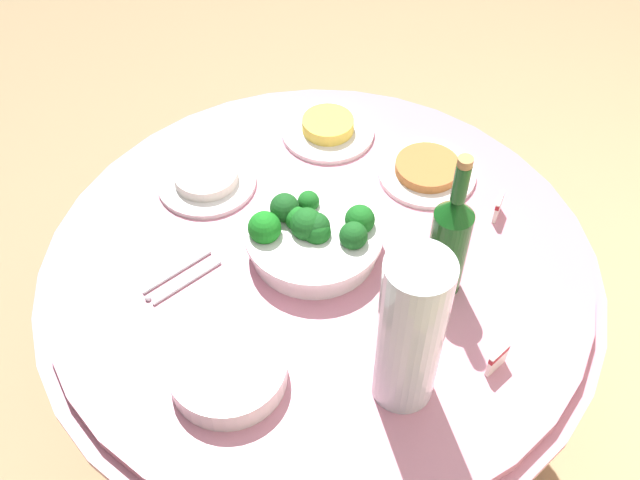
{
  "coord_description": "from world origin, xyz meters",
  "views": [
    {
      "loc": [
        0.82,
        0.5,
        1.89
      ],
      "look_at": [
        0.0,
        0.0,
        0.79
      ],
      "focal_mm": 41.29,
      "sensor_mm": 36.0,
      "label": 1
    }
  ],
  "objects_px": {
    "wine_bottle": "(449,241)",
    "decorative_fruit_vase": "(409,340)",
    "broccoli_bowl": "(313,234)",
    "food_plate_rice": "(207,179)",
    "food_plate_fried_egg": "(328,128)",
    "plate_stack": "(228,371)",
    "label_placard_mid": "(498,359)",
    "serving_tongs": "(179,279)",
    "food_plate_peanuts": "(427,171)",
    "label_placard_front": "(499,205)"
  },
  "relations": [
    {
      "from": "wine_bottle",
      "to": "decorative_fruit_vase",
      "type": "height_order",
      "value": "decorative_fruit_vase"
    },
    {
      "from": "broccoli_bowl",
      "to": "food_plate_rice",
      "type": "distance_m",
      "value": 0.31
    },
    {
      "from": "broccoli_bowl",
      "to": "wine_bottle",
      "type": "xyz_separation_m",
      "value": [
        -0.06,
        0.26,
        0.08
      ]
    },
    {
      "from": "food_plate_rice",
      "to": "food_plate_fried_egg",
      "type": "height_order",
      "value": "food_plate_fried_egg"
    },
    {
      "from": "plate_stack",
      "to": "label_placard_mid",
      "type": "distance_m",
      "value": 0.48
    },
    {
      "from": "serving_tongs",
      "to": "food_plate_peanuts",
      "type": "xyz_separation_m",
      "value": [
        -0.53,
        0.29,
        0.01
      ]
    },
    {
      "from": "broccoli_bowl",
      "to": "serving_tongs",
      "type": "distance_m",
      "value": 0.28
    },
    {
      "from": "wine_bottle",
      "to": "label_placard_front",
      "type": "bearing_deg",
      "value": 174.68
    },
    {
      "from": "broccoli_bowl",
      "to": "decorative_fruit_vase",
      "type": "bearing_deg",
      "value": 58.0
    },
    {
      "from": "wine_bottle",
      "to": "decorative_fruit_vase",
      "type": "xyz_separation_m",
      "value": [
        0.24,
        0.04,
        0.02
      ]
    },
    {
      "from": "decorative_fruit_vase",
      "to": "food_plate_rice",
      "type": "bearing_deg",
      "value": -110.71
    },
    {
      "from": "plate_stack",
      "to": "food_plate_peanuts",
      "type": "bearing_deg",
      "value": 173.85
    },
    {
      "from": "decorative_fruit_vase",
      "to": "serving_tongs",
      "type": "height_order",
      "value": "decorative_fruit_vase"
    },
    {
      "from": "broccoli_bowl",
      "to": "food_plate_rice",
      "type": "relative_size",
      "value": 1.27
    },
    {
      "from": "label_placard_mid",
      "to": "food_plate_rice",
      "type": "bearing_deg",
      "value": -98.31
    },
    {
      "from": "label_placard_front",
      "to": "food_plate_rice",
      "type": "bearing_deg",
      "value": -67.21
    },
    {
      "from": "plate_stack",
      "to": "label_placard_mid",
      "type": "xyz_separation_m",
      "value": [
        -0.27,
        0.4,
        0.01
      ]
    },
    {
      "from": "plate_stack",
      "to": "decorative_fruit_vase",
      "type": "height_order",
      "value": "decorative_fruit_vase"
    },
    {
      "from": "broccoli_bowl",
      "to": "food_plate_peanuts",
      "type": "distance_m",
      "value": 0.34
    },
    {
      "from": "wine_bottle",
      "to": "food_plate_peanuts",
      "type": "xyz_separation_m",
      "value": [
        -0.27,
        -0.16,
        -0.12
      ]
    },
    {
      "from": "food_plate_peanuts",
      "to": "wine_bottle",
      "type": "bearing_deg",
      "value": 31.2
    },
    {
      "from": "wine_bottle",
      "to": "food_plate_rice",
      "type": "distance_m",
      "value": 0.58
    },
    {
      "from": "food_plate_rice",
      "to": "label_placard_front",
      "type": "relative_size",
      "value": 4.0
    },
    {
      "from": "plate_stack",
      "to": "label_placard_front",
      "type": "relative_size",
      "value": 3.82
    },
    {
      "from": "wine_bottle",
      "to": "label_placard_mid",
      "type": "height_order",
      "value": "wine_bottle"
    },
    {
      "from": "decorative_fruit_vase",
      "to": "plate_stack",
      "type": "bearing_deg",
      "value": -61.65
    },
    {
      "from": "food_plate_rice",
      "to": "label_placard_mid",
      "type": "distance_m",
      "value": 0.74
    },
    {
      "from": "plate_stack",
      "to": "food_plate_fried_egg",
      "type": "relative_size",
      "value": 0.95
    },
    {
      "from": "food_plate_peanuts",
      "to": "label_placard_front",
      "type": "xyz_separation_m",
      "value": [
        0.03,
        0.18,
        0.02
      ]
    },
    {
      "from": "decorative_fruit_vase",
      "to": "serving_tongs",
      "type": "relative_size",
      "value": 2.05
    },
    {
      "from": "label_placard_mid",
      "to": "food_plate_peanuts",
      "type": "bearing_deg",
      "value": -139.91
    },
    {
      "from": "plate_stack",
      "to": "label_placard_front",
      "type": "xyz_separation_m",
      "value": [
        -0.62,
        0.25,
        0.01
      ]
    },
    {
      "from": "broccoli_bowl",
      "to": "serving_tongs",
      "type": "xyz_separation_m",
      "value": [
        0.21,
        -0.18,
        -0.04
      ]
    },
    {
      "from": "wine_bottle",
      "to": "food_plate_fried_egg",
      "type": "bearing_deg",
      "value": -122.57
    },
    {
      "from": "wine_bottle",
      "to": "label_placard_mid",
      "type": "xyz_separation_m",
      "value": [
        0.12,
        0.17,
        -0.1
      ]
    },
    {
      "from": "decorative_fruit_vase",
      "to": "food_plate_fried_egg",
      "type": "bearing_deg",
      "value": -138.05
    },
    {
      "from": "food_plate_peanuts",
      "to": "food_plate_rice",
      "type": "distance_m",
      "value": 0.49
    },
    {
      "from": "decorative_fruit_vase",
      "to": "label_placard_front",
      "type": "relative_size",
      "value": 6.18
    },
    {
      "from": "plate_stack",
      "to": "food_plate_rice",
      "type": "xyz_separation_m",
      "value": [
        -0.37,
        -0.33,
        -0.01
      ]
    },
    {
      "from": "broccoli_bowl",
      "to": "plate_stack",
      "type": "distance_m",
      "value": 0.34
    },
    {
      "from": "broccoli_bowl",
      "to": "wine_bottle",
      "type": "relative_size",
      "value": 0.83
    },
    {
      "from": "food_plate_fried_egg",
      "to": "food_plate_peanuts",
      "type": "bearing_deg",
      "value": 88.78
    },
    {
      "from": "serving_tongs",
      "to": "food_plate_rice",
      "type": "relative_size",
      "value": 0.75
    },
    {
      "from": "plate_stack",
      "to": "serving_tongs",
      "type": "relative_size",
      "value": 1.27
    },
    {
      "from": "food_plate_rice",
      "to": "label_placard_mid",
      "type": "height_order",
      "value": "label_placard_mid"
    },
    {
      "from": "broccoli_bowl",
      "to": "plate_stack",
      "type": "relative_size",
      "value": 1.33
    },
    {
      "from": "decorative_fruit_vase",
      "to": "serving_tongs",
      "type": "bearing_deg",
      "value": -87.85
    },
    {
      "from": "food_plate_peanuts",
      "to": "food_plate_rice",
      "type": "relative_size",
      "value": 1.0
    },
    {
      "from": "broccoli_bowl",
      "to": "label_placard_front",
      "type": "height_order",
      "value": "broccoli_bowl"
    },
    {
      "from": "plate_stack",
      "to": "wine_bottle",
      "type": "bearing_deg",
      "value": 149.35
    }
  ]
}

